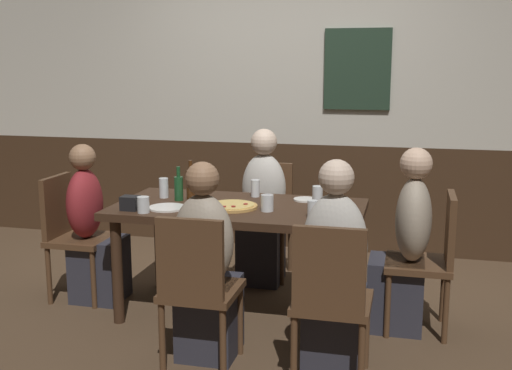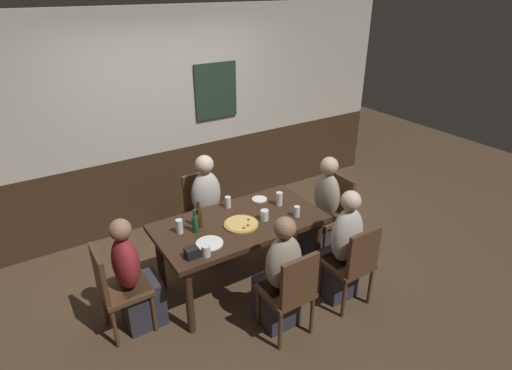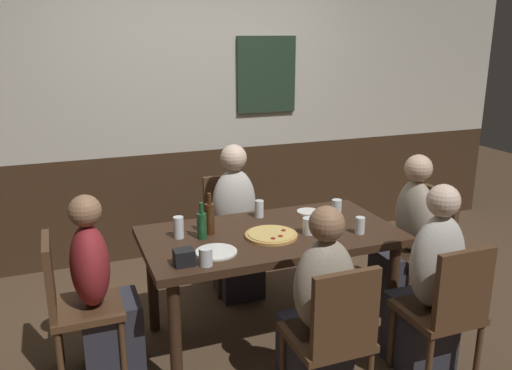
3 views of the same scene
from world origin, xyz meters
name	(u,v)px [view 2 (image 2 of 3)]	position (x,y,z in m)	size (l,w,h in m)	color
ground_plane	(241,282)	(0.00, 0.00, 0.00)	(12.00, 12.00, 0.00)	#4C3826
wall_back	(170,121)	(0.00, 1.65, 1.30)	(6.40, 0.13, 2.60)	#3D2819
dining_table	(240,229)	(0.00, 0.00, 0.65)	(1.63, 0.85, 0.74)	#382316
chair_mid_near	(291,290)	(0.00, -0.84, 0.50)	(0.40, 0.40, 0.88)	#513521
chair_head_west	(115,286)	(-1.23, 0.00, 0.50)	(0.40, 0.40, 0.88)	#513521
chair_mid_far	(203,207)	(0.00, 0.84, 0.50)	(0.40, 0.40, 0.88)	#513521
chair_head_east	(333,209)	(1.23, 0.00, 0.50)	(0.40, 0.40, 0.88)	#513521
chair_right_near	(353,262)	(0.72, -0.84, 0.50)	(0.40, 0.40, 0.88)	#513521
person_mid_near	(280,281)	(0.00, -0.68, 0.48)	(0.34, 0.37, 1.14)	#2D2D38
person_head_west	(135,282)	(-1.07, 0.00, 0.47)	(0.37, 0.34, 1.11)	#2D2D38
person_mid_far	(209,213)	(0.00, 0.68, 0.50)	(0.34, 0.37, 1.17)	#2D2D38
person_head_east	(322,214)	(1.07, 0.00, 0.49)	(0.37, 0.34, 1.16)	#2D2D38
person_right_near	(341,253)	(0.72, -0.68, 0.50)	(0.34, 0.37, 1.18)	#2D2D38
pizza	(241,224)	(-0.02, -0.07, 0.75)	(0.33, 0.33, 0.03)	tan
tumbler_short	(279,200)	(0.51, 0.06, 0.80)	(0.07, 0.07, 0.14)	silver
pint_glass_amber	(297,212)	(0.52, -0.22, 0.79)	(0.06, 0.06, 0.11)	silver
tumbler_water	(228,203)	(0.04, 0.30, 0.79)	(0.06, 0.06, 0.12)	silver
pint_glass_pale	(206,251)	(-0.52, -0.34, 0.78)	(0.08, 0.08, 0.10)	silver
highball_clear	(179,227)	(-0.57, 0.12, 0.80)	(0.06, 0.06, 0.14)	silver
beer_glass_half	(264,216)	(0.22, -0.11, 0.78)	(0.08, 0.08, 0.10)	silver
beer_bottle_green	(195,223)	(-0.44, 0.06, 0.83)	(0.06, 0.06, 0.23)	#194723
beer_bottle_brown	(199,217)	(-0.37, 0.11, 0.85)	(0.06, 0.06, 0.27)	#42230F
plate_white_large	(210,243)	(-0.42, -0.19, 0.75)	(0.24, 0.24, 0.01)	white
plate_white_small	(259,199)	(0.40, 0.26, 0.75)	(0.16, 0.16, 0.01)	white
condiment_caddy	(192,253)	(-0.63, -0.29, 0.79)	(0.11, 0.09, 0.09)	black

